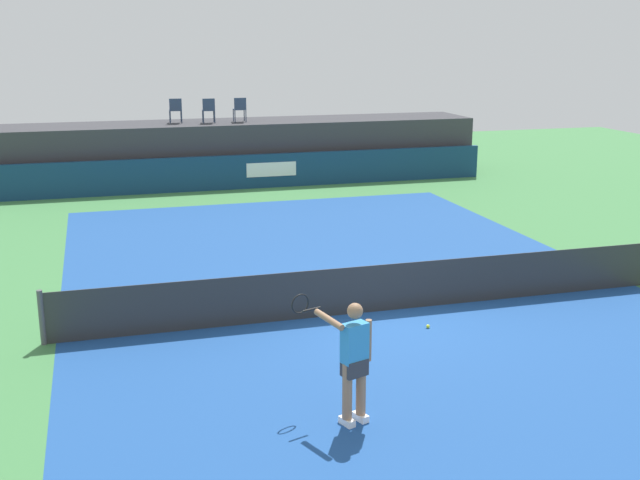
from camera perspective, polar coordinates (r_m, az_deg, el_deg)
ground_plane at (r=18.38m, az=0.82°, el=-2.15°), size 48.00×48.00×0.00m
court_inner at (r=15.68m, az=4.01°, el=-5.16°), size 12.00×22.00×0.00m
sponsor_wall at (r=28.21m, az=-5.38°, el=4.92°), size 18.00×0.22×1.20m
spectator_platform at (r=29.89m, az=-6.06°, el=6.41°), size 18.00×2.80×2.20m
spectator_chair_far_left at (r=29.38m, az=-10.38°, el=9.25°), size 0.46×0.46×0.89m
spectator_chair_left at (r=29.22m, az=-8.04°, el=9.32°), size 0.47×0.47×0.89m
spectator_chair_center at (r=29.43m, az=-5.81°, el=9.42°), size 0.45×0.45×0.89m
tennis_net at (r=15.52m, az=4.04°, el=-3.51°), size 12.40×0.02×0.95m
net_post_near at (r=14.69m, az=-19.44°, el=-5.30°), size 0.10×0.10×1.00m
tennis_player at (r=11.02m, az=2.38°, el=-8.53°), size 0.97×1.09×1.77m
tennis_ball at (r=14.90m, az=7.80°, el=-6.18°), size 0.07×0.07×0.07m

